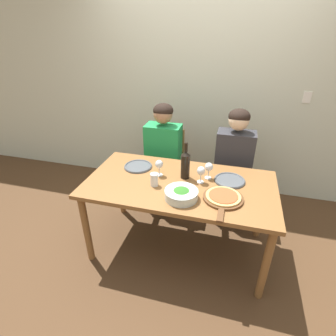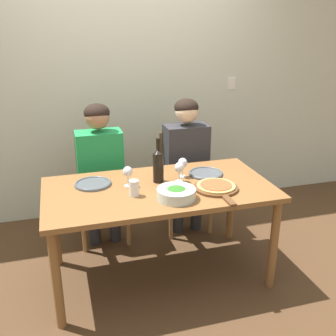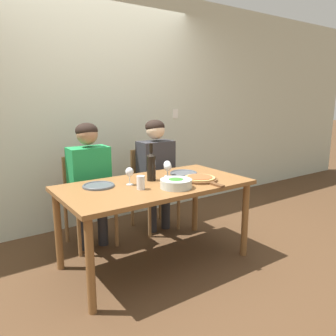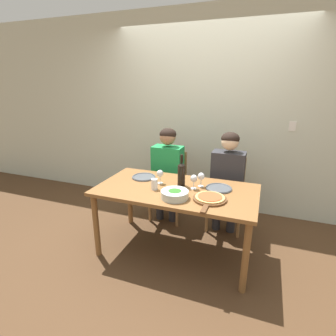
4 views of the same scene
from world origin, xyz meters
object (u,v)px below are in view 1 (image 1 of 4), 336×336
Objects in this scene: wine_bottle at (185,164)px; wine_glass_centre at (209,168)px; person_woman at (163,148)px; water_tumbler at (154,180)px; dinner_plate_right at (230,180)px; broccoli_bowl at (181,194)px; wine_glass_left at (159,165)px; chair_right at (232,173)px; pizza_on_board at (223,198)px; dinner_plate_left at (138,166)px; wine_glass_right at (201,172)px; chair_left at (166,164)px; person_man at (234,156)px.

wine_bottle is 0.21m from wine_glass_centre.
person_woman is 0.75m from water_tumbler.
wine_glass_centre reaches higher than dinner_plate_right.
wine_glass_left is (-0.27, 0.30, 0.07)m from broccoli_bowl.
pizza_on_board is (-0.05, -0.90, 0.26)m from chair_right.
person_woman is 0.48m from dinner_plate_left.
water_tumbler is at bearing -47.09° from dinner_plate_left.
wine_glass_right is at bearing -10.70° from dinner_plate_left.
dinner_plate_right is (0.86, -0.03, 0.00)m from dinner_plate_left.
wine_glass_centre is (0.67, -0.03, 0.10)m from dinner_plate_left.
dinner_plate_left is 0.37m from water_tumbler.
chair_right is 1.96× the size of pizza_on_board.
wine_glass_left is at bearing -21.73° from dinner_plate_left.
dinner_plate_right is (0.39, 0.04, -0.12)m from wine_bottle.
pizza_on_board is (-0.03, -0.29, 0.01)m from dinner_plate_right.
water_tumbler is at bearing -80.58° from chair_left.
wine_glass_left is (-0.62, -0.06, 0.10)m from dinner_plate_right.
chair_left is 1.18m from pizza_on_board.
broccoli_bowl reaches higher than pizza_on_board.
person_man is 0.99m from dinner_plate_left.
chair_left reaches higher than water_tumbler.
wine_glass_left is (-0.23, -0.02, -0.03)m from wine_bottle.
person_man is 4.64× the size of dinner_plate_left.
wine_bottle is 0.16m from wine_glass_right.
chair_left is 3.40× the size of broccoli_bowl.
water_tumbler is (-0.22, -0.20, -0.08)m from wine_bottle.
wine_glass_right is at bearing -110.19° from chair_right.
person_woman is 11.01× the size of water_tumbler.
chair_left is 1.00m from dinner_plate_right.
broccoli_bowl is 0.33m from pizza_on_board.
dinner_plate_left is at bearing 158.27° from wine_glass_left.
chair_right is 0.72× the size of person_man.
dinner_plate_left is at bearing 158.65° from pizza_on_board.
chair_left is 3.35× the size of dinner_plate_right.
water_tumbler is at bearing 174.53° from pizza_on_board.
wine_glass_right is (0.51, -0.70, 0.35)m from chair_left.
wine_glass_right is at bearing 68.64° from broccoli_bowl.
chair_left reaches higher than dinner_plate_left.
dinner_plate_right is at bearing -0.84° from wine_glass_centre.
wine_bottle is (0.36, -0.65, 0.38)m from chair_left.
dinner_plate_right is 0.59× the size of pizza_on_board.
wine_bottle is 2.21× the size of wine_glass_left.
wine_glass_centre reaches higher than broccoli_bowl.
chair_left and chair_right have the same top height.
dinner_plate_left is 0.28m from wine_glass_left.
person_man reaches higher than chair_right.
wine_bottle is 2.21× the size of wine_glass_centre.
wine_glass_centre is at bearing 65.92° from broccoli_bowl.
chair_right is 0.81m from person_woman.
wine_glass_right is at bearing -53.84° from chair_left.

